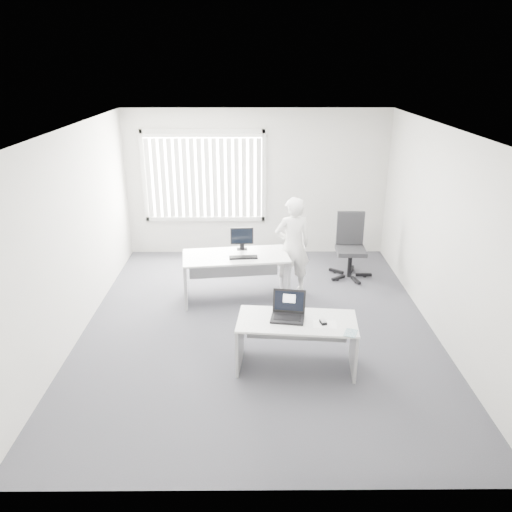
{
  "coord_description": "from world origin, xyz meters",
  "views": [
    {
      "loc": [
        -0.07,
        -6.4,
        3.6
      ],
      "look_at": [
        -0.03,
        0.15,
        1.03
      ],
      "focal_mm": 35.0,
      "sensor_mm": 36.0,
      "label": 1
    }
  ],
  "objects_px": {
    "desk_near": "(297,333)",
    "person": "(292,246)",
    "desk_far": "(236,267)",
    "monitor": "(242,239)",
    "laptop": "(288,308)",
    "office_chair": "(350,257)"
  },
  "relations": [
    {
      "from": "desk_far",
      "to": "person",
      "type": "relative_size",
      "value": 1.06
    },
    {
      "from": "desk_near",
      "to": "desk_far",
      "type": "height_order",
      "value": "desk_far"
    },
    {
      "from": "laptop",
      "to": "monitor",
      "type": "height_order",
      "value": "monitor"
    },
    {
      "from": "desk_far",
      "to": "monitor",
      "type": "height_order",
      "value": "monitor"
    },
    {
      "from": "desk_near",
      "to": "monitor",
      "type": "bearing_deg",
      "value": 113.41
    },
    {
      "from": "person",
      "to": "laptop",
      "type": "xyz_separation_m",
      "value": [
        -0.22,
        -2.17,
        0.0
      ]
    },
    {
      "from": "desk_near",
      "to": "office_chair",
      "type": "xyz_separation_m",
      "value": [
        1.18,
        2.84,
        -0.12
      ]
    },
    {
      "from": "desk_far",
      "to": "laptop",
      "type": "height_order",
      "value": "laptop"
    },
    {
      "from": "laptop",
      "to": "desk_near",
      "type": "bearing_deg",
      "value": -0.07
    },
    {
      "from": "desk_near",
      "to": "laptop",
      "type": "relative_size",
      "value": 3.74
    },
    {
      "from": "office_chair",
      "to": "monitor",
      "type": "bearing_deg",
      "value": -159.37
    },
    {
      "from": "office_chair",
      "to": "monitor",
      "type": "height_order",
      "value": "office_chair"
    },
    {
      "from": "desk_near",
      "to": "person",
      "type": "distance_m",
      "value": 2.22
    },
    {
      "from": "office_chair",
      "to": "person",
      "type": "relative_size",
      "value": 0.7
    },
    {
      "from": "person",
      "to": "monitor",
      "type": "distance_m",
      "value": 0.82
    },
    {
      "from": "office_chair",
      "to": "person",
      "type": "height_order",
      "value": "person"
    },
    {
      "from": "desk_near",
      "to": "monitor",
      "type": "xyz_separation_m",
      "value": [
        -0.71,
        2.2,
        0.46
      ]
    },
    {
      "from": "laptop",
      "to": "monitor",
      "type": "distance_m",
      "value": 2.27
    },
    {
      "from": "office_chair",
      "to": "monitor",
      "type": "xyz_separation_m",
      "value": [
        -1.89,
        -0.64,
        0.58
      ]
    },
    {
      "from": "office_chair",
      "to": "laptop",
      "type": "height_order",
      "value": "office_chair"
    },
    {
      "from": "office_chair",
      "to": "laptop",
      "type": "relative_size",
      "value": 2.84
    },
    {
      "from": "desk_far",
      "to": "person",
      "type": "bearing_deg",
      "value": 7.5
    }
  ]
}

